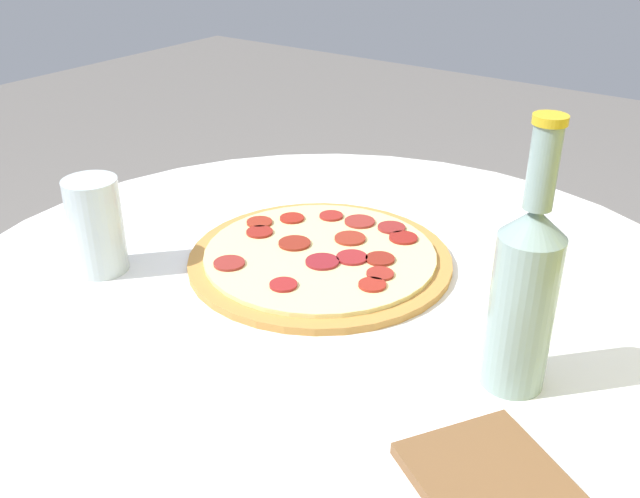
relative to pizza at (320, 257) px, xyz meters
The scene contains 4 objects.
table 0.19m from the pizza, 44.77° to the left, with size 1.01×1.01×0.74m.
pizza is the anchor object (origin of this frame).
beer_bottle 0.34m from the pizza, 72.91° to the left, with size 0.06×0.06×0.28m.
drinking_glass 0.29m from the pizza, 50.37° to the right, with size 0.07×0.07×0.13m.
Camera 1 is at (0.62, 0.43, 1.19)m, focal length 40.00 mm.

